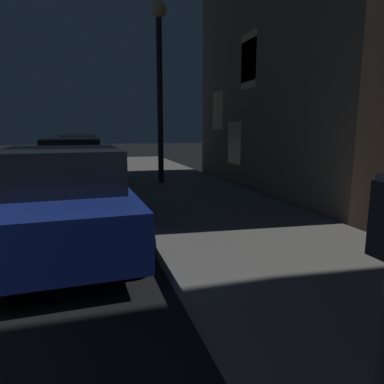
# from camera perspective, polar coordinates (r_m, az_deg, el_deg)

# --- Properties ---
(car_blue) EXTENTS (2.06, 4.18, 1.43)m
(car_blue) POSITION_cam_1_polar(r_m,az_deg,el_deg) (5.38, -19.93, -1.02)
(car_blue) COLOR navy
(car_blue) RESTS_ON ground
(car_yellow_cab) EXTENTS (2.13, 4.55, 1.43)m
(car_yellow_cab) POSITION_cam_1_polar(r_m,az_deg,el_deg) (10.85, -18.53, 4.44)
(car_yellow_cab) COLOR gold
(car_yellow_cab) RESTS_ON ground
(car_silver) EXTENTS (2.08, 4.11, 1.43)m
(car_silver) POSITION_cam_1_polar(r_m,az_deg,el_deg) (17.86, -17.96, 6.52)
(car_silver) COLOR #B7B7BF
(car_silver) RESTS_ON ground
(car_black) EXTENTS (2.20, 4.37, 1.43)m
(car_black) POSITION_cam_1_polar(r_m,az_deg,el_deg) (23.41, -17.77, 7.31)
(car_black) COLOR black
(car_black) RESTS_ON ground
(street_lamp) EXTENTS (0.44, 0.44, 4.94)m
(street_lamp) POSITION_cam_1_polar(r_m,az_deg,el_deg) (10.38, -5.32, 19.99)
(street_lamp) COLOR black
(street_lamp) RESTS_ON sidewalk
(building_mid) EXTENTS (7.03, 7.68, 9.45)m
(building_mid) POSITION_cam_1_polar(r_m,az_deg,el_deg) (11.82, 26.72, 24.03)
(building_mid) COLOR #8C7259
(building_mid) RESTS_ON ground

